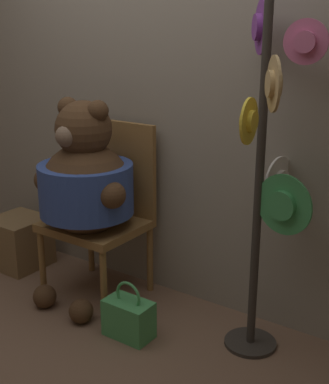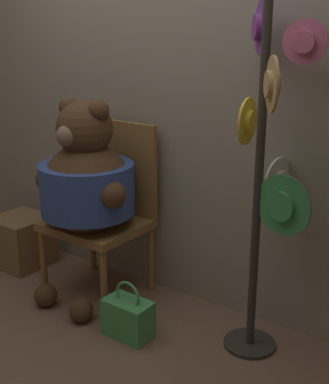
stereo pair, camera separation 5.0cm
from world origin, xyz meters
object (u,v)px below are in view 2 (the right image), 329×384
object	(u,v)px
chair	(106,204)
hat_display_rack	(268,166)
teddy_bear	(86,183)
handbag_on_ground	(128,317)

from	to	relation	value
chair	hat_display_rack	xyz separation A→B (m)	(1.11, -0.05, 0.43)
teddy_bear	handbag_on_ground	size ratio (longest dim) A/B	3.79
teddy_bear	hat_display_rack	distance (m)	1.13
handbag_on_ground	teddy_bear	bearing A→B (deg)	157.49
teddy_bear	handbag_on_ground	xyz separation A→B (m)	(0.47, -0.19, -0.65)
chair	handbag_on_ground	xyz separation A→B (m)	(0.48, -0.37, -0.46)
hat_display_rack	handbag_on_ground	size ratio (longest dim) A/B	5.40
teddy_bear	hat_display_rack	xyz separation A→B (m)	(1.10, 0.13, 0.25)
chair	handbag_on_ground	size ratio (longest dim) A/B	3.27
teddy_bear	handbag_on_ground	bearing A→B (deg)	-22.51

